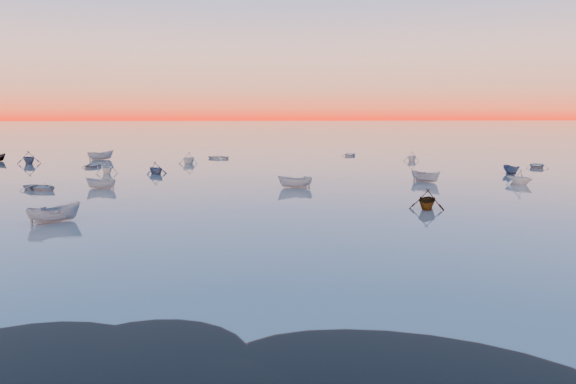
{
  "coord_description": "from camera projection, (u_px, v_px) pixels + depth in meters",
  "views": [
    {
      "loc": [
        -1.95,
        -17.43,
        8.15
      ],
      "look_at": [
        1.37,
        28.0,
        1.46
      ],
      "focal_mm": 35.0,
      "sensor_mm": 36.0,
      "label": 1
    }
  ],
  "objects": [
    {
      "name": "ground",
      "position": [
        256.0,
        149.0,
        117.2
      ],
      "size": [
        600.0,
        600.0,
        0.0
      ],
      "primitive_type": "plane",
      "color": "#70635D",
      "rests_on": "ground"
    },
    {
      "name": "mud_lobes",
      "position": [
        312.0,
        372.0,
        17.54
      ],
      "size": [
        140.0,
        6.0,
        0.07
      ],
      "primitive_type": null,
      "color": "black",
      "rests_on": "ground"
    },
    {
      "name": "moored_fleet",
      "position": [
        263.0,
        175.0,
        70.82
      ],
      "size": [
        124.0,
        58.0,
        1.2
      ],
      "primitive_type": null,
      "color": "silver",
      "rests_on": "ground"
    },
    {
      "name": "boat_near_left",
      "position": [
        41.0,
        190.0,
        57.36
      ],
      "size": [
        3.67,
        4.41,
        1.03
      ],
      "primitive_type": "imported",
      "rotation": [
        0.0,
        0.0,
        1.0
      ],
      "color": "gray",
      "rests_on": "ground"
    },
    {
      "name": "boat_near_center",
      "position": [
        55.0,
        222.0,
        41.05
      ],
      "size": [
        3.39,
        4.11,
        1.33
      ],
      "primitive_type": "imported",
      "rotation": [
        0.0,
        0.0,
        2.12
      ],
      "color": "gray",
      "rests_on": "ground"
    },
    {
      "name": "boat_near_right",
      "position": [
        518.0,
        184.0,
        61.96
      ],
      "size": [
        3.88,
        3.06,
        1.24
      ],
      "primitive_type": "imported",
      "rotation": [
        0.0,
        0.0,
        3.63
      ],
      "color": "silver",
      "rests_on": "ground"
    }
  ]
}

